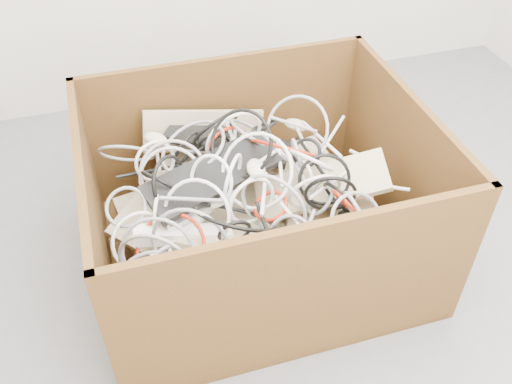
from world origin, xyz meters
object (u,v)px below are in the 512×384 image
object	(u,v)px
cardboard_box	(254,227)
power_strip_left	(199,210)
power_strip_right	(183,235)
vga_plug	(379,182)

from	to	relation	value
cardboard_box	power_strip_left	distance (m)	0.29
power_strip_right	vga_plug	xyz separation A→B (m)	(0.68, 0.04, 0.01)
cardboard_box	power_strip_right	bearing A→B (deg)	-153.46
cardboard_box	vga_plug	world-z (taller)	cardboard_box
vga_plug	cardboard_box	bearing A→B (deg)	-151.83
power_strip_left	vga_plug	xyz separation A→B (m)	(0.62, -0.02, -0.01)
cardboard_box	vga_plug	size ratio (longest dim) A/B	24.45
power_strip_left	vga_plug	bearing A→B (deg)	-36.52
power_strip_right	vga_plug	world-z (taller)	power_strip_right
cardboard_box	power_strip_right	size ratio (longest dim) A/B	3.62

